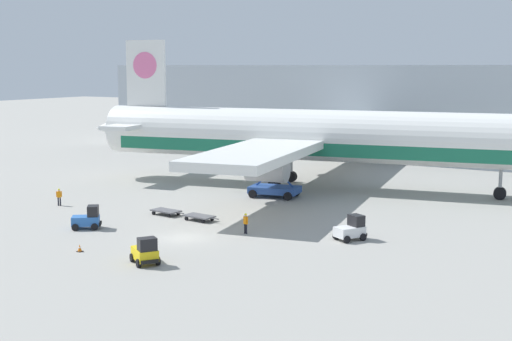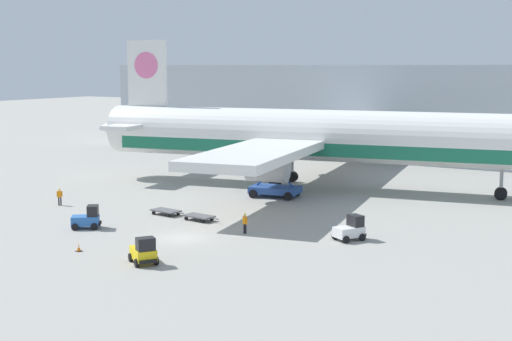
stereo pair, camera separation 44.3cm
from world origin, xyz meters
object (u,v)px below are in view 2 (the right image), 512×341
object	(u,v)px
scissor_lift_loader	(275,177)
baggage_tug_mid	(87,218)
ground_crew_near	(60,195)
baggage_dolly_second	(199,216)
baggage_tug_far	(351,229)
traffic_cone_near	(79,248)
baggage_tug_foreground	(144,252)
baggage_dolly_lead	(166,211)
airplane_main	(312,137)
ground_crew_far	(245,222)

from	to	relation	value
scissor_lift_loader	baggage_tug_mid	world-z (taller)	scissor_lift_loader
ground_crew_near	baggage_dolly_second	bearing A→B (deg)	144.99
baggage_tug_far	traffic_cone_near	bearing A→B (deg)	160.15
scissor_lift_loader	traffic_cone_near	world-z (taller)	scissor_lift_loader
scissor_lift_loader	baggage_tug_foreground	xyz separation A→B (m)	(4.50, -27.49, -1.24)
baggage_tug_mid	baggage_dolly_lead	xyz separation A→B (m)	(2.41, 7.89, -0.49)
baggage_tug_mid	baggage_tug_foreground	bearing A→B (deg)	-66.06
baggage_dolly_lead	baggage_dolly_second	size ratio (longest dim) A/B	1.00
airplane_main	baggage_dolly_second	distance (m)	21.55
scissor_lift_loader	baggage_tug_far	world-z (taller)	scissor_lift_loader
baggage_tug_mid	baggage_dolly_lead	world-z (taller)	baggage_tug_mid
baggage_tug_far	baggage_tug_foreground	bearing A→B (deg)	174.74
baggage_tug_foreground	baggage_tug_far	xyz separation A→B (m)	(9.89, 13.86, 0.00)
baggage_tug_mid	ground_crew_far	bearing A→B (deg)	-15.03
scissor_lift_loader	ground_crew_near	bearing A→B (deg)	-147.39
ground_crew_far	baggage_tug_mid	bearing A→B (deg)	43.41
baggage_dolly_second	ground_crew_near	distance (m)	16.21
baggage_tug_far	traffic_cone_near	distance (m)	21.31
baggage_tug_far	baggage_dolly_second	size ratio (longest dim) A/B	0.75
baggage_tug_far	baggage_dolly_lead	distance (m)	18.79
airplane_main	baggage_tug_mid	bearing A→B (deg)	-115.01
baggage_tug_far	baggage_dolly_second	distance (m)	14.70
baggage_tug_foreground	traffic_cone_near	bearing A→B (deg)	-146.92
scissor_lift_loader	baggage_tug_far	size ratio (longest dim) A/B	2.00
ground_crew_near	ground_crew_far	size ratio (longest dim) A/B	1.00
baggage_tug_mid	baggage_tug_far	bearing A→B (deg)	-17.33
baggage_tug_far	ground_crew_near	bearing A→B (deg)	122.77
ground_crew_near	traffic_cone_near	bearing A→B (deg)	100.38
baggage_dolly_lead	traffic_cone_near	distance (m)	14.18
ground_crew_far	traffic_cone_near	world-z (taller)	ground_crew_far
baggage_tug_mid	ground_crew_far	distance (m)	13.74
ground_crew_near	traffic_cone_near	xyz separation A→B (m)	(14.50, -12.30, -0.75)
scissor_lift_loader	traffic_cone_near	bearing A→B (deg)	-103.84
baggage_dolly_second	airplane_main	bearing A→B (deg)	93.69
airplane_main	baggage_tug_far	xyz separation A→B (m)	(13.49, -20.66, -4.96)
baggage_dolly_second	baggage_tug_mid	bearing A→B (deg)	-124.17
baggage_tug_foreground	baggage_tug_mid	size ratio (longest dim) A/B	1.00
scissor_lift_loader	ground_crew_near	size ratio (longest dim) A/B	3.25
scissor_lift_loader	baggage_dolly_second	xyz separation A→B (m)	(-0.29, -13.79, -1.73)
ground_crew_far	airplane_main	bearing A→B (deg)	-56.30
traffic_cone_near	ground_crew_far	bearing A→B (deg)	54.90
baggage_tug_mid	baggage_tug_far	xyz separation A→B (m)	(21.19, 7.59, 0.00)
scissor_lift_loader	ground_crew_near	world-z (taller)	scissor_lift_loader
baggage_tug_mid	traffic_cone_near	bearing A→B (deg)	-88.45
baggage_tug_mid	baggage_dolly_second	world-z (taller)	baggage_tug_mid
scissor_lift_loader	baggage_tug_far	bearing A→B (deg)	-53.21
airplane_main	baggage_dolly_second	bearing A→B (deg)	-103.05
airplane_main	baggage_tug_foreground	world-z (taller)	airplane_main
baggage_tug_foreground	ground_crew_near	world-z (taller)	baggage_tug_foreground
baggage_tug_mid	traffic_cone_near	xyz separation A→B (m)	(4.85, -6.07, -0.61)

